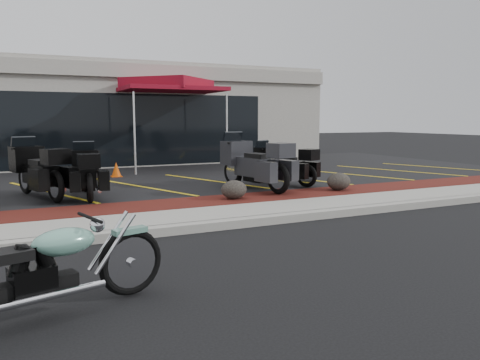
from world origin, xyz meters
TOP-DOWN VIEW (x-y plane):
  - ground at (0.00, 0.00)m, footprint 90.00×90.00m
  - curb at (0.00, 0.90)m, footprint 24.00×0.25m
  - sidewalk at (0.00, 1.60)m, footprint 24.00×1.20m
  - mulch_bed at (0.00, 2.80)m, footprint 24.00×1.20m
  - upper_lot at (0.00, 8.20)m, footprint 26.00×9.60m
  - dealership_building at (0.00, 14.47)m, footprint 18.00×8.16m
  - boulder_mid at (1.45, 2.77)m, footprint 0.58×0.49m
  - boulder_right at (4.31, 2.83)m, footprint 0.60×0.50m
  - hero_cruiser at (-1.73, -1.56)m, footprint 2.83×1.40m
  - touring_black_front at (-2.69, 5.54)m, footprint 1.61×2.49m
  - touring_black_mid at (-1.40, 5.16)m, footprint 0.94×2.17m
  - touring_grey at (2.29, 4.70)m, footprint 1.44×2.60m
  - touring_black_rear at (3.29, 4.94)m, footprint 1.51×2.16m
  - traffic_cone at (-0.16, 7.93)m, footprint 0.38×0.38m
  - popup_canopy at (2.07, 9.82)m, footprint 4.09×4.09m

SIDE VIEW (x-z plane):
  - ground at x=0.00m, z-range 0.00..0.00m
  - curb at x=0.00m, z-range 0.00..0.15m
  - sidewalk at x=0.00m, z-range 0.00..0.15m
  - upper_lot at x=0.00m, z-range 0.00..0.15m
  - mulch_bed at x=0.00m, z-range 0.00..0.16m
  - boulder_mid at x=1.45m, z-range 0.16..0.57m
  - traffic_cone at x=-0.16m, z-range 0.15..0.59m
  - boulder_right at x=4.31m, z-range 0.16..0.59m
  - hero_cruiser at x=-1.73m, z-range 0.00..0.97m
  - touring_black_rear at x=3.29m, z-range 0.15..1.32m
  - touring_black_mid at x=-1.40m, z-range 0.15..1.39m
  - touring_black_front at x=-2.69m, z-range 0.15..1.51m
  - touring_grey at x=2.29m, z-range 0.15..1.58m
  - dealership_building at x=0.00m, z-range 0.01..4.01m
  - popup_canopy at x=2.07m, z-range 1.44..4.59m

